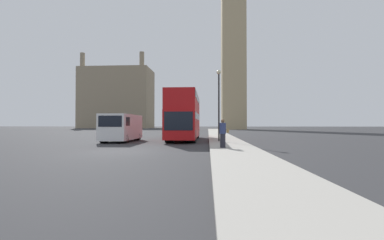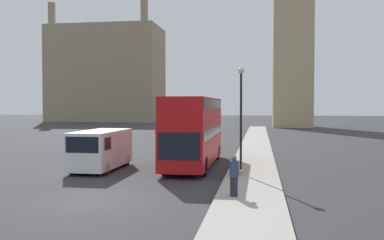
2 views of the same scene
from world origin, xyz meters
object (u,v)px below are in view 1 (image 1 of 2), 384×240
at_px(pedestrian, 223,133).
at_px(street_lamp, 219,94).
at_px(white_van, 122,127).
at_px(clock_tower, 233,9).
at_px(red_double_decker_bus, 185,115).
at_px(parked_sedan, 172,128).

bearing_deg(pedestrian, street_lamp, 89.83).
bearing_deg(white_van, street_lamp, -7.77).
bearing_deg(street_lamp, clock_tower, 83.12).
bearing_deg(red_double_decker_bus, street_lamp, -49.21).
bearing_deg(parked_sedan, pedestrian, -77.43).
height_order(clock_tower, pedestrian, clock_tower).
distance_m(clock_tower, red_double_decker_bus, 61.94).
bearing_deg(clock_tower, parked_sedan, -121.61).
bearing_deg(clock_tower, white_van, -105.54).
height_order(white_van, street_lamp, street_lamp).
relative_size(white_van, pedestrian, 3.31).
xyz_separation_m(red_double_decker_bus, pedestrian, (3.06, -9.25, -1.43)).
xyz_separation_m(clock_tower, street_lamp, (-6.64, -55.03, -31.58)).
xyz_separation_m(white_van, parked_sedan, (0.16, 29.81, -0.59)).
height_order(red_double_decker_bus, parked_sedan, red_double_decker_bus).
xyz_separation_m(clock_tower, pedestrian, (-6.65, -60.71, -34.51)).
xyz_separation_m(red_double_decker_bus, white_van, (-5.27, -2.43, -1.15)).
distance_m(red_double_decker_bus, parked_sedan, 27.90).
height_order(red_double_decker_bus, street_lamp, street_lamp).
xyz_separation_m(clock_tower, white_van, (-14.98, -53.89, -34.23)).
relative_size(red_double_decker_bus, white_van, 1.88).
xyz_separation_m(white_van, pedestrian, (8.33, -6.82, -0.28)).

